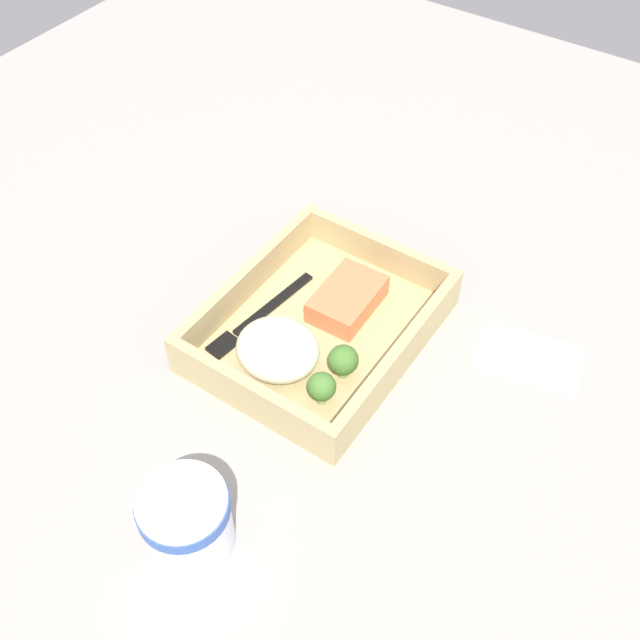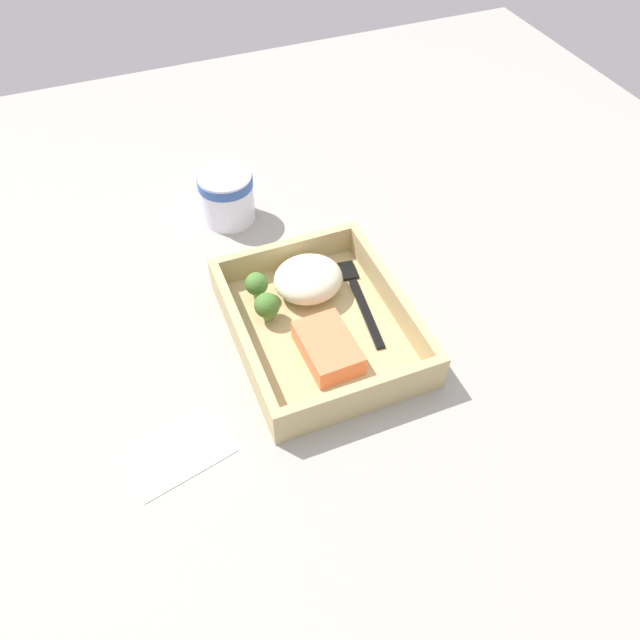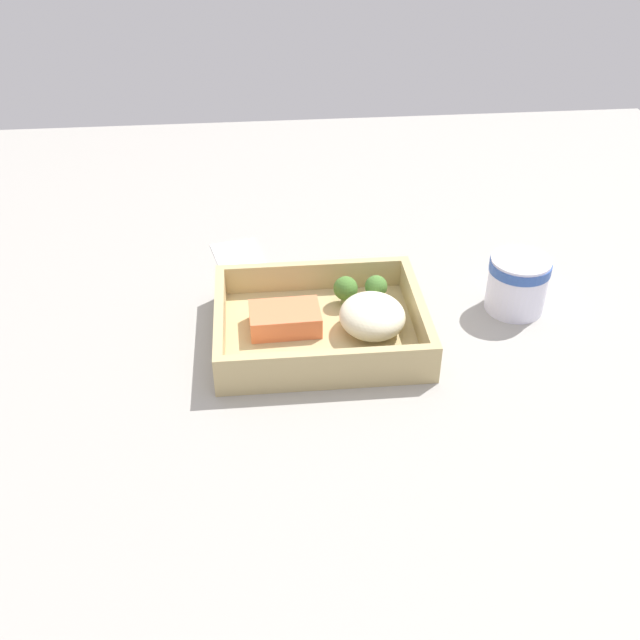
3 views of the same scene
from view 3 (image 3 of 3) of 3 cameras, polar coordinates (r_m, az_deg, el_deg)
ground_plane at (r=98.92cm, az=0.00°, el=-1.75°), size 160.00×160.00×2.00cm
takeout_tray at (r=97.96cm, az=0.00°, el=-1.00°), size 26.92×21.57×1.20cm
tray_rim at (r=96.43cm, az=0.00°, el=0.26°), size 26.92×21.57×4.06cm
salmon_fillet at (r=97.16cm, az=-2.69°, el=0.08°), size 9.31×6.32×2.86cm
mashed_potatoes at (r=96.19cm, az=4.00°, el=0.31°), size 8.51×9.26×4.74cm
broccoli_floret_1 at (r=101.30cm, az=1.96°, el=2.38°), size 3.31×3.31×4.15cm
broccoli_floret_2 at (r=101.89cm, az=4.30°, el=2.51°), size 3.08×3.08×4.06cm
fork at (r=92.34cm, az=2.34°, el=-2.98°), size 15.88×3.63×0.44cm
paper_cup at (r=104.89cm, az=14.83°, el=2.87°), size 8.22×8.22×7.84cm
receipt_slip at (r=115.67cm, az=-6.13°, el=4.69°), size 9.42×12.64×0.24cm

